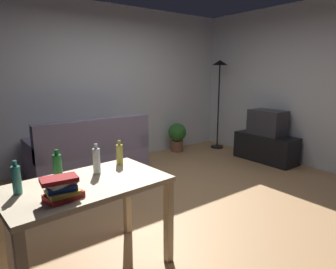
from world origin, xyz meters
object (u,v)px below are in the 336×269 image
at_px(couch, 90,156).
at_px(desk, 87,196).
at_px(potted_plant, 177,135).
at_px(bottle_tall, 17,180).
at_px(tv_stand, 266,148).
at_px(torchiere_lamp, 219,80).
at_px(bottle_green, 58,167).
at_px(tv, 268,123).
at_px(bottle_clear, 97,161).
at_px(bottle_squat, 120,154).
at_px(book_stack, 62,189).

bearing_deg(couch, desk, 67.71).
xyz_separation_m(potted_plant, bottle_tall, (-3.30, -2.37, 0.53)).
height_order(tv_stand, torchiere_lamp, torchiere_lamp).
bearing_deg(desk, torchiere_lamp, 26.10).
xyz_separation_m(tv_stand, bottle_green, (-3.86, -0.81, 0.63)).
bearing_deg(tv, desk, 104.80).
height_order(bottle_tall, bottle_clear, bottle_clear).
distance_m(tv_stand, bottle_green, 4.00).
distance_m(potted_plant, bottle_green, 3.80).
bearing_deg(bottle_clear, tv_stand, 13.26).
bearing_deg(bottle_green, tv_stand, 11.88).
relative_size(bottle_tall, bottle_squat, 1.07).
bearing_deg(bottle_green, tv, 11.87).
distance_m(bottle_tall, bottle_squat, 0.88).
xyz_separation_m(bottle_green, book_stack, (-0.09, -0.37, -0.03)).
bearing_deg(desk, bottle_clear, 38.60).
height_order(couch, bottle_tall, bottle_tall).
xyz_separation_m(torchiere_lamp, bottle_clear, (-3.56, -2.03, -0.54)).
bearing_deg(potted_plant, couch, -171.00).
bearing_deg(book_stack, tv_stand, 16.64).
bearing_deg(bottle_clear, tv, 13.25).
distance_m(tv, potted_plant, 1.74).
relative_size(tv, torchiere_lamp, 0.33).
bearing_deg(tv, bottle_green, 101.87).
bearing_deg(bottle_clear, torchiere_lamp, 29.65).
relative_size(torchiere_lamp, bottle_clear, 7.28).
bearing_deg(tv_stand, desk, 104.81).
relative_size(tv_stand, potted_plant, 1.93).
relative_size(tv_stand, bottle_tall, 4.65).
relative_size(desk, bottle_clear, 5.02).
distance_m(couch, book_stack, 2.64).
distance_m(potted_plant, book_stack, 4.09).
relative_size(torchiere_lamp, bottle_green, 7.41).
bearing_deg(potted_plant, tv, -59.27).
xyz_separation_m(torchiere_lamp, bottle_tall, (-4.16, -2.09, -0.55)).
height_order(bottle_green, bottle_squat, bottle_green).
xyz_separation_m(tv, bottle_clear, (-3.56, -0.84, 0.17)).
distance_m(couch, torchiere_lamp, 3.05).
bearing_deg(tv_stand, bottle_green, 101.88).
xyz_separation_m(potted_plant, bottle_squat, (-2.43, -2.20, 0.52)).
relative_size(desk, bottle_green, 5.11).
height_order(potted_plant, bottle_squat, bottle_squat).
relative_size(tv, desk, 0.48).
height_order(bottle_clear, bottle_squat, bottle_clear).
xyz_separation_m(desk, bottle_green, (-0.15, 0.17, 0.22)).
xyz_separation_m(bottle_green, bottle_clear, (0.30, -0.03, 0.00)).
distance_m(bottle_tall, book_stack, 0.35).
xyz_separation_m(bottle_clear, bottle_squat, (0.26, 0.10, -0.01)).
distance_m(bottle_green, book_stack, 0.38).
bearing_deg(torchiere_lamp, desk, -149.71).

